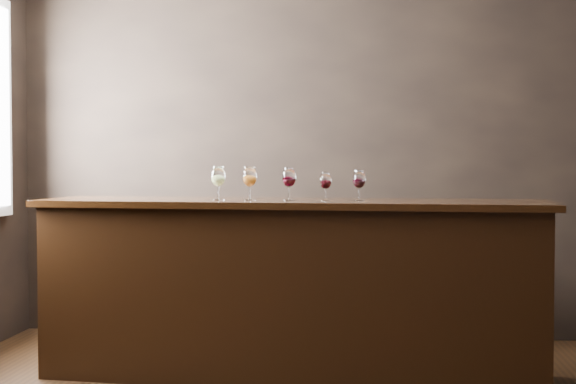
# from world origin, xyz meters

# --- Properties ---
(room_shell) EXTENTS (5.02, 4.52, 2.81)m
(room_shell) POSITION_xyz_m (-0.23, 0.11, 1.81)
(room_shell) COLOR black
(room_shell) RESTS_ON ground
(bar_counter) EXTENTS (3.10, 0.90, 1.07)m
(bar_counter) POSITION_xyz_m (-0.24, 0.99, 0.53)
(bar_counter) COLOR black
(bar_counter) RESTS_ON ground
(bar_top) EXTENTS (3.20, 0.98, 0.04)m
(bar_top) POSITION_xyz_m (-0.24, 0.99, 1.09)
(bar_top) COLOR black
(bar_top) RESTS_ON bar_counter
(back_bar_shelf) EXTENTS (2.18, 0.40, 0.78)m
(back_bar_shelf) POSITION_xyz_m (-0.63, 2.03, 0.39)
(back_bar_shelf) COLOR black
(back_bar_shelf) RESTS_ON ground
(glass_white) EXTENTS (0.09, 0.09, 0.21)m
(glass_white) POSITION_xyz_m (-0.69, 0.97, 1.25)
(glass_white) COLOR white
(glass_white) RESTS_ON bar_top
(glass_amber) EXTENTS (0.09, 0.09, 0.21)m
(glass_amber) POSITION_xyz_m (-0.49, 0.98, 1.25)
(glass_amber) COLOR white
(glass_amber) RESTS_ON bar_top
(glass_red_a) EXTENTS (0.09, 0.09, 0.20)m
(glass_red_a) POSITION_xyz_m (-0.24, 0.96, 1.25)
(glass_red_a) COLOR white
(glass_red_a) RESTS_ON bar_top
(glass_red_b) EXTENTS (0.07, 0.07, 0.17)m
(glass_red_b) POSITION_xyz_m (-0.02, 0.99, 1.22)
(glass_red_b) COLOR white
(glass_red_b) RESTS_ON bar_top
(glass_red_c) EXTENTS (0.08, 0.08, 0.19)m
(glass_red_c) POSITION_xyz_m (0.18, 0.97, 1.23)
(glass_red_c) COLOR white
(glass_red_c) RESTS_ON bar_top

